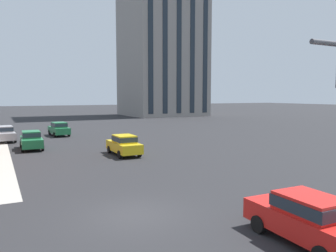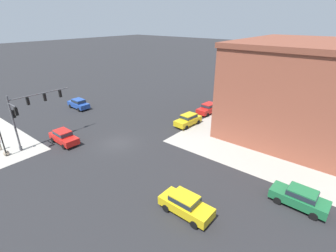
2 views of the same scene
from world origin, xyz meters
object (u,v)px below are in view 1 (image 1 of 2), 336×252
Objects in this scene: car_cross_westbound at (5,133)px; car_main_northbound_near at (31,139)px; car_main_northbound_far at (59,128)px; car_main_southbound_near at (124,144)px; car_cross_eastbound at (307,217)px.

car_main_northbound_near is at bearing -73.35° from car_cross_westbound.
car_main_northbound_far is 6.66m from car_cross_westbound.
car_main_southbound_near and car_cross_westbound have the same top height.
car_main_southbound_near is 16.09m from car_cross_westbound.
car_cross_westbound is at bearing 104.35° from car_cross_eastbound.
car_main_northbound_near is at bearing 133.96° from car_main_southbound_near.
car_main_northbound_far and car_cross_eastbound have the same top height.
car_main_northbound_near and car_main_southbound_near have the same top height.
car_main_northbound_far is 1.00× the size of car_cross_westbound.
car_main_southbound_near is (6.57, -6.82, 0.00)m from car_main_northbound_near.
car_main_southbound_near is at bearing -46.04° from car_main_northbound_near.
car_cross_eastbound is at bearing -90.98° from car_main_southbound_near.
car_main_northbound_near is 7.08m from car_cross_westbound.
car_cross_eastbound is (6.25, -25.58, 0.00)m from car_main_northbound_near.
car_main_northbound_far is at bearing 93.61° from car_cross_eastbound.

